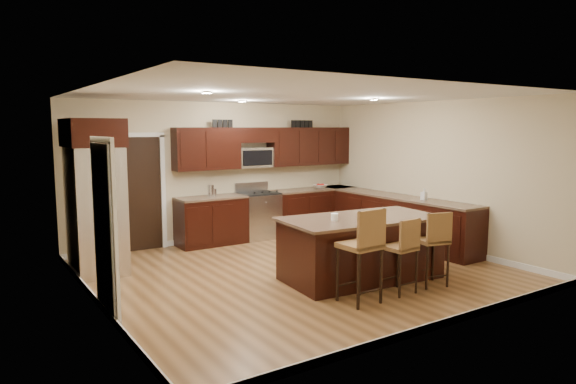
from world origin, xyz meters
TOP-DOWN VIEW (x-y plane):
  - floor at (0.00, 0.00)m, footprint 6.00×6.00m
  - ceiling at (0.00, 0.00)m, footprint 6.00×6.00m
  - wall_back at (0.00, 2.75)m, footprint 6.00×0.00m
  - wall_left at (-3.00, 0.00)m, footprint 0.00×5.50m
  - wall_right at (3.00, 0.00)m, footprint 0.00×5.50m
  - base_cabinets at (1.90, 1.45)m, footprint 4.02×3.96m
  - upper_cabinets at (1.04, 2.58)m, footprint 4.00×0.33m
  - range at (0.68, 2.45)m, footprint 0.76×0.64m
  - microwave at (0.68, 2.60)m, footprint 0.76×0.31m
  - doorway at (-1.65, 2.73)m, footprint 0.85×0.03m
  - pantry_door at (-2.98, -0.30)m, footprint 0.03×0.80m
  - letter_decor at (0.90, 2.58)m, footprint 2.20×0.03m
  - island at (0.55, -0.80)m, footprint 2.44×1.43m
  - stool_left at (-0.16, -1.66)m, footprint 0.47×0.47m
  - stool_mid at (0.54, -1.64)m, footprint 0.40×0.40m
  - stool_right at (1.14, -1.64)m, footprint 0.48×0.48m
  - refrigerator at (-2.62, 1.65)m, footprint 0.79×1.03m
  - floor_mat at (1.46, 1.39)m, footprint 0.83×0.58m
  - fruit_bowl at (2.24, 2.45)m, footprint 0.39×0.39m
  - soap_bottle at (2.70, -0.05)m, footprint 0.10×0.10m
  - canister_tall at (-0.35, 2.45)m, footprint 0.12×0.12m
  - canister_short at (-0.29, 2.45)m, footprint 0.11×0.11m
  - island_jar at (0.05, -0.80)m, footprint 0.10×0.10m

SIDE VIEW (x-z plane):
  - floor at x=0.00m, z-range 0.00..0.00m
  - floor_mat at x=1.46m, z-range 0.00..0.01m
  - island at x=0.55m, z-range -0.03..0.89m
  - base_cabinets at x=1.90m, z-range 0.00..0.92m
  - range at x=0.68m, z-range -0.08..1.03m
  - stool_mid at x=0.54m, z-range 0.13..1.15m
  - stool_right at x=1.14m, z-range 0.13..1.20m
  - stool_left at x=-0.16m, z-range 0.15..1.37m
  - fruit_bowl at x=2.24m, z-range 0.92..0.99m
  - island_jar at x=0.05m, z-range 0.92..1.02m
  - canister_short at x=-0.29m, z-range 0.92..1.06m
  - pantry_door at x=-2.98m, z-range 0.00..2.04m
  - soap_bottle at x=2.70m, z-range 0.92..1.12m
  - doorway at x=-1.65m, z-range 0.00..2.06m
  - canister_tall at x=-0.35m, z-range 0.92..1.14m
  - refrigerator at x=-2.62m, z-range 0.03..2.38m
  - wall_back at x=0.00m, z-range -1.65..4.35m
  - wall_left at x=-3.00m, z-range -1.40..4.10m
  - wall_right at x=3.00m, z-range -1.40..4.10m
  - microwave at x=0.68m, z-range 1.42..1.82m
  - upper_cabinets at x=1.04m, z-range 1.44..2.24m
  - letter_decor at x=0.90m, z-range 2.22..2.37m
  - ceiling at x=0.00m, z-range 2.70..2.70m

